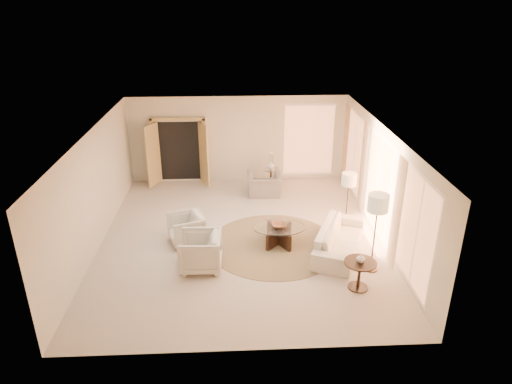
{
  "coord_description": "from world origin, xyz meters",
  "views": [
    {
      "loc": [
        -0.13,
        -10.2,
        5.73
      ],
      "look_at": [
        0.4,
        0.4,
        1.1
      ],
      "focal_mm": 32.0,
      "sensor_mm": 36.0,
      "label": 1
    }
  ],
  "objects_px": {
    "coffee_table": "(279,233)",
    "side_table": "(271,176)",
    "armchair_left": "(186,228)",
    "floor_lamp_far": "(378,206)",
    "end_vase": "(361,258)",
    "end_table": "(360,270)",
    "accent_chair": "(264,181)",
    "floor_lamp_near": "(349,182)",
    "bowl": "(279,225)",
    "side_vase": "(271,165)",
    "armchair_right": "(200,250)",
    "sofa": "(339,239)"
  },
  "relations": [
    {
      "from": "coffee_table",
      "to": "floor_lamp_near",
      "type": "xyz_separation_m",
      "value": [
        1.84,
        0.75,
        1.03
      ]
    },
    {
      "from": "side_table",
      "to": "armchair_left",
      "type": "bearing_deg",
      "value": -123.98
    },
    {
      "from": "floor_lamp_far",
      "to": "bowl",
      "type": "height_order",
      "value": "floor_lamp_far"
    },
    {
      "from": "accent_chair",
      "to": "end_table",
      "type": "relative_size",
      "value": 1.51
    },
    {
      "from": "floor_lamp_far",
      "to": "end_table",
      "type": "bearing_deg",
      "value": -124.19
    },
    {
      "from": "sofa",
      "to": "side_vase",
      "type": "xyz_separation_m",
      "value": [
        -1.32,
        4.16,
        0.37
      ]
    },
    {
      "from": "armchair_left",
      "to": "floor_lamp_far",
      "type": "xyz_separation_m",
      "value": [
        4.26,
        -1.44,
        1.16
      ]
    },
    {
      "from": "side_vase",
      "to": "armchair_left",
      "type": "bearing_deg",
      "value": -123.98
    },
    {
      "from": "accent_chair",
      "to": "end_table",
      "type": "bearing_deg",
      "value": 109.37
    },
    {
      "from": "coffee_table",
      "to": "side_table",
      "type": "distance_m",
      "value": 3.73
    },
    {
      "from": "side_table",
      "to": "floor_lamp_far",
      "type": "relative_size",
      "value": 0.31
    },
    {
      "from": "bowl",
      "to": "coffee_table",
      "type": "bearing_deg",
      "value": -90.0
    },
    {
      "from": "end_table",
      "to": "side_vase",
      "type": "distance_m",
      "value": 5.85
    },
    {
      "from": "coffee_table",
      "to": "end_table",
      "type": "bearing_deg",
      "value": -52.3
    },
    {
      "from": "armchair_right",
      "to": "side_table",
      "type": "height_order",
      "value": "armchair_right"
    },
    {
      "from": "floor_lamp_far",
      "to": "floor_lamp_near",
      "type": "bearing_deg",
      "value": 93.57
    },
    {
      "from": "armchair_right",
      "to": "side_vase",
      "type": "bearing_deg",
      "value": 158.76
    },
    {
      "from": "end_table",
      "to": "floor_lamp_near",
      "type": "height_order",
      "value": "floor_lamp_near"
    },
    {
      "from": "coffee_table",
      "to": "end_vase",
      "type": "height_order",
      "value": "end_vase"
    },
    {
      "from": "side_table",
      "to": "floor_lamp_near",
      "type": "bearing_deg",
      "value": -59.66
    },
    {
      "from": "side_vase",
      "to": "side_table",
      "type": "bearing_deg",
      "value": 90.0
    },
    {
      "from": "armchair_right",
      "to": "coffee_table",
      "type": "height_order",
      "value": "armchair_right"
    },
    {
      "from": "bowl",
      "to": "floor_lamp_far",
      "type": "bearing_deg",
      "value": -32.39
    },
    {
      "from": "accent_chair",
      "to": "armchair_right",
      "type": "bearing_deg",
      "value": 67.95
    },
    {
      "from": "end_table",
      "to": "side_table",
      "type": "relative_size",
      "value": 1.17
    },
    {
      "from": "coffee_table",
      "to": "end_vase",
      "type": "bearing_deg",
      "value": -52.3
    },
    {
      "from": "floor_lamp_far",
      "to": "bowl",
      "type": "relative_size",
      "value": 5.17
    },
    {
      "from": "armchair_left",
      "to": "end_vase",
      "type": "xyz_separation_m",
      "value": [
        3.79,
        -2.13,
        0.32
      ]
    },
    {
      "from": "armchair_right",
      "to": "end_table",
      "type": "height_order",
      "value": "armchair_right"
    },
    {
      "from": "coffee_table",
      "to": "side_vase",
      "type": "distance_m",
      "value": 3.75
    },
    {
      "from": "end_vase",
      "to": "side_vase",
      "type": "distance_m",
      "value": 5.84
    },
    {
      "from": "coffee_table",
      "to": "floor_lamp_far",
      "type": "bearing_deg",
      "value": -32.39
    },
    {
      "from": "armchair_left",
      "to": "end_vase",
      "type": "bearing_deg",
      "value": 40.77
    },
    {
      "from": "accent_chair",
      "to": "sofa",
      "type": "bearing_deg",
      "value": 115.39
    },
    {
      "from": "sofa",
      "to": "end_table",
      "type": "bearing_deg",
      "value": -153.98
    },
    {
      "from": "side_table",
      "to": "sofa",
      "type": "bearing_deg",
      "value": -72.44
    },
    {
      "from": "armchair_right",
      "to": "end_vase",
      "type": "bearing_deg",
      "value": 75.66
    },
    {
      "from": "side_table",
      "to": "bowl",
      "type": "distance_m",
      "value": 3.73
    },
    {
      "from": "armchair_right",
      "to": "side_table",
      "type": "xyz_separation_m",
      "value": [
        1.97,
        4.72,
        -0.11
      ]
    },
    {
      "from": "armchair_right",
      "to": "end_table",
      "type": "relative_size",
      "value": 1.37
    },
    {
      "from": "floor_lamp_far",
      "to": "end_vase",
      "type": "relative_size",
      "value": 9.63
    },
    {
      "from": "armchair_left",
      "to": "side_table",
      "type": "distance_m",
      "value": 4.27
    },
    {
      "from": "side_vase",
      "to": "floor_lamp_far",
      "type": "bearing_deg",
      "value": -69.41
    },
    {
      "from": "armchair_left",
      "to": "bowl",
      "type": "distance_m",
      "value": 2.3
    },
    {
      "from": "bowl",
      "to": "side_vase",
      "type": "relative_size",
      "value": 1.41
    },
    {
      "from": "armchair_right",
      "to": "end_vase",
      "type": "height_order",
      "value": "armchair_right"
    },
    {
      "from": "coffee_table",
      "to": "floor_lamp_far",
      "type": "relative_size",
      "value": 0.77
    },
    {
      "from": "armchair_left",
      "to": "side_vase",
      "type": "bearing_deg",
      "value": 126.09
    },
    {
      "from": "armchair_left",
      "to": "bowl",
      "type": "bearing_deg",
      "value": 65.42
    },
    {
      "from": "side_table",
      "to": "end_vase",
      "type": "bearing_deg",
      "value": -76.12
    }
  ]
}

